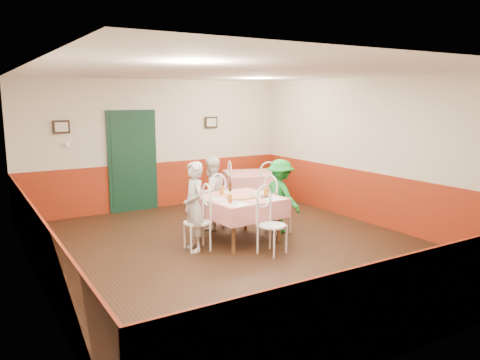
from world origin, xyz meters
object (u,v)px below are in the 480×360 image
main_table (240,219)px  chair_second_a (222,190)px  diner_left (194,207)px  diner_far (211,193)px  chair_far (213,206)px  chair_near (272,226)px  glass_c (222,190)px  chair_left (197,222)px  beer_bottle (230,187)px  chair_second_b (270,192)px  second_table (251,190)px  diner_right (280,196)px  glass_b (266,192)px  chair_right (278,208)px  pizza (240,196)px  glass_a (230,199)px  wallet (265,197)px

main_table → chair_second_a: (0.80, 2.08, 0.08)m
diner_left → diner_far: bearing=146.8°
chair_far → chair_near: same height
chair_near → glass_c: 1.28m
chair_left → beer_bottle: bearing=125.5°
chair_second_a → chair_near: bearing=5.4°
main_table → chair_second_b: (1.55, 1.33, 0.08)m
chair_near → beer_bottle: 1.35m
chair_second_a → glass_c: (-0.96, -1.72, 0.38)m
main_table → second_table: same height
chair_left → glass_c: bearing=128.2°
chair_second_b → diner_right: size_ratio=0.68×
glass_b → chair_right: bearing=29.7°
pizza → glass_b: bearing=-17.3°
diner_left → chair_far: bearing=145.2°
glass_c → diner_right: bearing=-14.9°
glass_c → diner_right: 1.10m
diner_far → main_table: bearing=84.2°
glass_a → diner_far: diner_far is taller
main_table → chair_near: (0.07, -0.85, 0.08)m
beer_bottle → wallet: 0.75m
chair_far → chair_left: bearing=44.5°
chair_near → glass_b: (0.34, 0.68, 0.38)m
chair_second_b → wallet: (-1.23, -1.59, 0.32)m
wallet → glass_c: bearing=122.7°
chair_near → chair_second_a: size_ratio=1.00×
chair_right → chair_far: (-0.92, 0.77, 0.00)m
chair_right → main_table: bearing=90.3°
chair_second_b → glass_c: bearing=-131.0°
chair_right → diner_far: diner_far is taller
second_table → chair_second_a: chair_second_a is taller
pizza → glass_b: (0.44, -0.14, 0.05)m
second_table → glass_c: 2.47m
glass_a → chair_left: bearing=154.8°
glass_a → diner_right: (1.26, 0.38, -0.16)m
main_table → diner_far: bearing=95.0°
diner_far → pizza: bearing=82.5°
chair_second_b → glass_a: chair_second_b is taller
main_table → wallet: size_ratio=11.09×
pizza → wallet: bearing=-33.2°
chair_far → chair_second_b: same height
chair_right → beer_bottle: size_ratio=4.59×
chair_right → beer_bottle: (-0.79, 0.36, 0.41)m
chair_right → chair_second_b: bearing=-34.0°
diner_right → second_table: bearing=-27.7°
chair_right → chair_second_b: (0.70, 1.26, 0.00)m
chair_second_a → diner_far: bearing=-17.3°
glass_c → diner_far: 0.57m
beer_bottle → diner_left: bearing=-151.7°
chair_left → diner_far: (0.77, 0.97, 0.22)m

